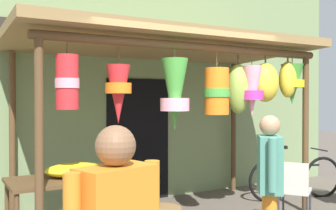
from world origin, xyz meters
TOP-DOWN VIEW (x-y plane):
  - shop_facade at (0.00, 2.40)m, footprint 9.14×0.29m
  - market_stall_canopy at (0.31, 1.04)m, footprint 4.33×2.18m
  - display_table at (-1.22, 0.99)m, footprint 1.47×0.79m
  - flower_heap_on_table at (-1.17, 1.02)m, footprint 0.69×0.49m
  - folding_chair at (1.50, 0.11)m, footprint 0.56×0.56m
  - parked_bicycle at (2.60, 1.09)m, footprint 1.71×0.56m
  - vendor_in_orange at (0.27, -0.72)m, footprint 0.42×0.49m

SIDE VIEW (x-z plane):
  - parked_bicycle at x=2.60m, z-range -0.11..0.81m
  - folding_chair at x=1.50m, z-range 0.08..0.92m
  - display_table at x=-1.22m, z-range 0.30..1.05m
  - flower_heap_on_table at x=-1.17m, z-range 0.75..0.90m
  - vendor_in_orange at x=0.27m, z-range 0.13..1.63m
  - shop_facade at x=0.00m, z-range 0.00..4.31m
  - market_stall_canopy at x=0.31m, z-range 0.91..3.46m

